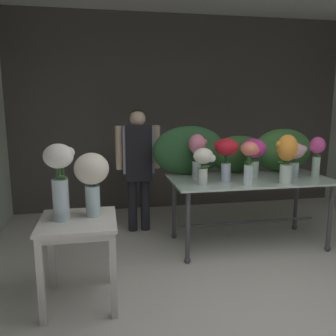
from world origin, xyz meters
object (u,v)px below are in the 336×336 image
at_px(side_table_white, 78,232).
at_px(vase_blush_tulips, 294,156).
at_px(vase_rosy_ranunculus, 197,151).
at_px(vase_white_roses_tall, 60,176).
at_px(florist, 138,158).
at_px(vase_cream_lisianthus_tall, 92,176).
at_px(display_table_glass, 250,189).
at_px(vase_ivory_snapdragons, 203,161).
at_px(vase_sunset_roses, 287,155).
at_px(vase_coral_carnations, 249,159).
at_px(vase_fuchsia_lilies, 317,152).
at_px(vase_crimson_dahlias, 226,152).
at_px(vase_magenta_freesia, 253,153).

distance_m(side_table_white, vase_blush_tulips, 2.55).
relative_size(vase_rosy_ranunculus, vase_white_roses_tall, 0.82).
xyz_separation_m(side_table_white, florist, (0.66, 1.60, 0.34)).
xyz_separation_m(side_table_white, vase_rosy_ranunculus, (1.27, 0.98, 0.50)).
distance_m(florist, vase_cream_lisianthus_tall, 1.64).
height_order(display_table_glass, florist, florist).
height_order(vase_ivory_snapdragons, vase_sunset_roses, vase_sunset_roses).
bearing_deg(vase_cream_lisianthus_tall, vase_sunset_roses, 14.35).
bearing_deg(florist, vase_coral_carnations, -43.76).
distance_m(vase_fuchsia_lilies, vase_sunset_roses, 0.61).
height_order(vase_crimson_dahlias, vase_blush_tulips, vase_crimson_dahlias).
height_order(vase_fuchsia_lilies, vase_magenta_freesia, vase_fuchsia_lilies).
bearing_deg(vase_coral_carnations, side_table_white, -161.21).
bearing_deg(vase_rosy_ranunculus, vase_ivory_snapdragons, -92.18).
bearing_deg(vase_sunset_roses, vase_blush_tulips, 45.59).
bearing_deg(vase_blush_tulips, vase_ivory_snapdragons, -173.44).
height_order(florist, vase_magenta_freesia, florist).
bearing_deg(vase_ivory_snapdragons, florist, 123.08).
bearing_deg(vase_fuchsia_lilies, vase_sunset_roses, -152.70).
bearing_deg(vase_cream_lisianthus_tall, side_table_white, -152.98).
bearing_deg(florist, vase_rosy_ranunculus, -45.65).
distance_m(florist, vase_white_roses_tall, 1.79).
xyz_separation_m(florist, vase_magenta_freesia, (1.26, -0.68, 0.14)).
relative_size(vase_magenta_freesia, vase_blush_tulips, 1.11).
xyz_separation_m(vase_coral_carnations, vase_white_roses_tall, (-1.84, -0.59, 0.01)).
relative_size(display_table_glass, vase_sunset_roses, 3.48).
bearing_deg(vase_fuchsia_lilies, florist, 159.74).
xyz_separation_m(vase_ivory_snapdragons, vase_coral_carnations, (0.47, -0.10, 0.03)).
xyz_separation_m(florist, vase_fuchsia_lilies, (2.02, -0.75, 0.13)).
bearing_deg(vase_blush_tulips, display_table_glass, 170.48).
distance_m(vase_ivory_snapdragons, vase_cream_lisianthus_tall, 1.29).
height_order(side_table_white, vase_rosy_ranunculus, vase_rosy_ranunculus).
xyz_separation_m(vase_blush_tulips, vase_coral_carnations, (-0.65, -0.23, 0.03)).
relative_size(vase_ivory_snapdragons, vase_cream_lisianthus_tall, 0.74).
bearing_deg(vase_white_roses_tall, side_table_white, 0.05).
height_order(display_table_glass, vase_coral_carnations, vase_coral_carnations).
relative_size(vase_blush_tulips, vase_ivory_snapdragons, 1.04).
relative_size(vase_crimson_dahlias, vase_rosy_ranunculus, 0.93).
relative_size(vase_magenta_freesia, vase_cream_lisianthus_tall, 0.85).
bearing_deg(vase_crimson_dahlias, vase_blush_tulips, 0.39).
bearing_deg(side_table_white, vase_crimson_dahlias, 27.64).
distance_m(vase_crimson_dahlias, vase_rosy_ranunculus, 0.33).
bearing_deg(display_table_glass, vase_cream_lisianthus_tall, -154.51).
bearing_deg(vase_magenta_freesia, vase_blush_tulips, -12.91).
height_order(vase_sunset_roses, vase_white_roses_tall, vase_white_roses_tall).
bearing_deg(vase_magenta_freesia, vase_sunset_roses, -57.08).
distance_m(side_table_white, vase_coral_carnations, 1.88).
height_order(side_table_white, vase_crimson_dahlias, vase_crimson_dahlias).
relative_size(side_table_white, vase_blush_tulips, 1.79).
distance_m(vase_blush_tulips, vase_sunset_roses, 0.34).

